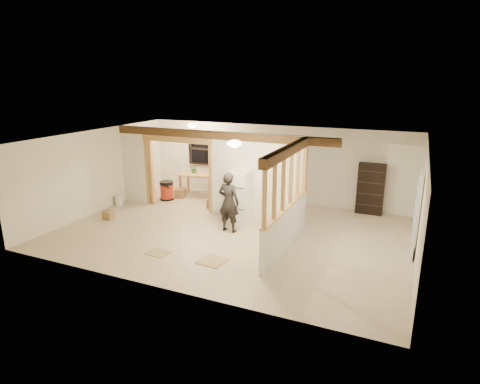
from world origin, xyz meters
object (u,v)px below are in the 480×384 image
at_px(bookshelf, 370,189).
at_px(shop_vac, 167,190).
at_px(work_table, 199,185).
at_px(refrigerator, 239,197).
at_px(woman, 229,202).

bearing_deg(bookshelf, shop_vac, -168.80).
relative_size(work_table, shop_vac, 1.92).
xyz_separation_m(refrigerator, shop_vac, (-3.10, 0.94, -0.41)).
bearing_deg(refrigerator, woman, -86.12).
bearing_deg(shop_vac, bookshelf, 11.20).
height_order(work_table, shop_vac, work_table).
xyz_separation_m(refrigerator, woman, (0.06, -0.82, 0.08)).
relative_size(woman, bookshelf, 1.05).
relative_size(refrigerator, shop_vac, 2.28).
xyz_separation_m(woman, bookshelf, (3.25, 3.02, -0.04)).
bearing_deg(bookshelf, work_table, -175.48).
bearing_deg(refrigerator, shop_vac, 163.16).
height_order(work_table, bookshelf, bookshelf).
height_order(refrigerator, woman, woman).
bearing_deg(woman, shop_vac, -26.42).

